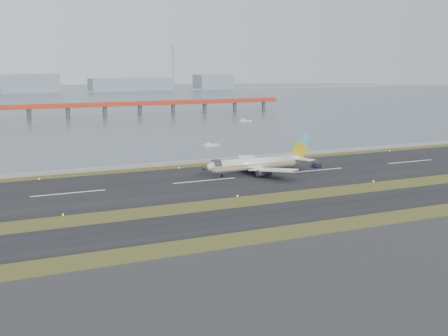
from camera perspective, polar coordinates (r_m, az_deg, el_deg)
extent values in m
plane|color=#404C1B|center=(142.05, 2.71, -3.58)|extent=(1000.00, 1000.00, 0.00)
cube|color=#2F3032|center=(98.72, 17.76, -10.48)|extent=(1000.00, 50.00, 0.10)
cube|color=black|center=(131.84, 5.11, -4.70)|extent=(1000.00, 18.00, 0.10)
cube|color=black|center=(168.56, -1.97, -1.31)|extent=(1000.00, 45.00, 0.10)
cube|color=gray|center=(196.01, -5.36, 0.46)|extent=(1000.00, 2.50, 1.00)
cube|color=#475565|center=(586.77, -18.50, 6.60)|extent=(1400.00, 800.00, 1.30)
cube|color=red|center=(382.50, -12.03, 6.23)|extent=(260.00, 5.00, 1.60)
cube|color=red|center=(382.40, -12.04, 6.45)|extent=(260.00, 0.40, 1.40)
cylinder|color=#4C4C51|center=(382.85, -12.01, 5.56)|extent=(2.80, 2.80, 7.00)
cylinder|color=#4C4C51|center=(414.49, 1.11, 6.15)|extent=(2.80, 2.80, 7.00)
cube|color=#8996A2|center=(745.82, -19.88, 7.24)|extent=(1400.00, 80.00, 1.00)
cube|color=#8996A2|center=(746.31, -19.16, 8.13)|extent=(70.00, 35.00, 22.00)
cube|color=#8996A2|center=(770.14, -9.39, 8.40)|extent=(110.00, 35.00, 16.00)
cube|color=#8996A2|center=(810.08, -1.09, 8.78)|extent=(50.00, 35.00, 20.00)
cylinder|color=#8996A2|center=(787.68, -5.17, 10.14)|extent=(1.80, 1.80, 60.00)
cylinder|color=white|center=(177.90, 3.04, 0.44)|extent=(28.00, 3.80, 3.80)
cone|color=white|center=(171.32, -1.59, 0.06)|extent=(3.20, 3.80, 3.80)
cone|color=white|center=(185.83, 7.47, 0.90)|extent=(5.00, 3.80, 3.80)
cube|color=gold|center=(176.23, 3.33, 0.34)|extent=(31.00, 0.06, 0.45)
cube|color=gold|center=(179.58, 2.75, 0.54)|extent=(31.00, 0.06, 0.45)
cube|color=white|center=(171.73, 5.00, -0.19)|extent=(11.31, 15.89, 1.66)
cube|color=white|center=(186.45, 2.42, 0.70)|extent=(11.31, 15.89, 1.66)
cylinder|color=#37373C|center=(173.28, 4.10, -0.48)|extent=(4.20, 2.10, 2.10)
cylinder|color=#37373C|center=(183.71, 2.30, 0.17)|extent=(4.20, 2.10, 2.10)
cube|color=gold|center=(185.79, 7.70, 1.79)|extent=(6.80, 0.35, 6.85)
cube|color=#50B1E4|center=(186.29, 8.22, 2.95)|extent=(4.85, 0.37, 4.90)
cube|color=white|center=(182.74, 8.18, 0.87)|extent=(5.64, 6.80, 0.22)
cube|color=white|center=(189.08, 6.94, 1.23)|extent=(5.64, 6.80, 0.22)
cylinder|color=black|center=(173.71, -0.19, -0.81)|extent=(0.80, 0.28, 0.80)
cylinder|color=black|center=(176.71, 3.88, -0.61)|extent=(1.00, 0.38, 1.00)
cylinder|color=black|center=(181.56, 3.04, -0.30)|extent=(1.00, 0.38, 1.00)
cube|color=#151F3A|center=(192.45, 9.36, 0.29)|extent=(3.50, 2.69, 1.16)
cube|color=#37373C|center=(192.00, 9.30, 0.50)|extent=(1.77, 1.82, 0.68)
cylinder|color=black|center=(191.25, 9.36, 0.06)|extent=(0.74, 0.50, 0.68)
cylinder|color=black|center=(192.15, 8.99, 0.12)|extent=(0.74, 0.50, 0.68)
cylinder|color=black|center=(192.94, 9.73, 0.14)|extent=(0.74, 0.50, 0.68)
cylinder|color=black|center=(193.84, 9.36, 0.20)|extent=(0.74, 0.50, 0.68)
cube|color=silver|center=(239.21, -1.35, 2.31)|extent=(7.68, 3.47, 0.95)
cube|color=silver|center=(238.25, -1.67, 2.48)|extent=(2.36, 2.01, 0.95)
cube|color=silver|center=(343.65, 2.19, 4.81)|extent=(8.09, 3.79, 1.00)
cube|color=silver|center=(343.09, 1.93, 4.95)|extent=(2.50, 2.14, 1.00)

